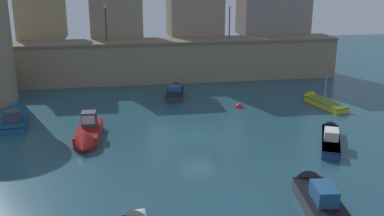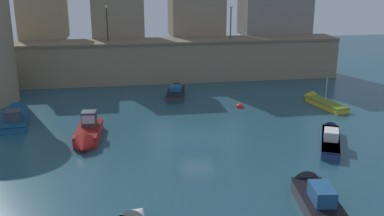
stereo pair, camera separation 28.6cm
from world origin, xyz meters
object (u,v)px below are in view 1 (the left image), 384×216
at_px(moored_boat_1, 15,116).
at_px(moored_boat_7, 318,101).
at_px(moored_boat_4, 87,135).
at_px(moored_boat_6, 316,195).
at_px(quay_lamp_0, 106,18).
at_px(quay_lamp_1, 230,17).
at_px(moored_boat_0, 331,136).
at_px(mooring_buoy_0, 239,107).
at_px(moored_boat_3, 175,92).

relative_size(moored_boat_1, moored_boat_7, 1.10).
height_order(moored_boat_4, moored_boat_6, moored_boat_4).
xyz_separation_m(quay_lamp_0, moored_boat_4, (-1.42, -18.37, -6.61)).
height_order(quay_lamp_1, moored_boat_1, quay_lamp_1).
bearing_deg(moored_boat_1, moored_boat_6, -140.59).
bearing_deg(moored_boat_1, quay_lamp_1, -67.52).
height_order(moored_boat_0, mooring_buoy_0, moored_boat_0).
height_order(moored_boat_1, moored_boat_4, moored_boat_4).
bearing_deg(mooring_buoy_0, quay_lamp_0, 135.00).
xyz_separation_m(quay_lamp_0, moored_boat_7, (19.47, -11.88, -6.86)).
relative_size(quay_lamp_1, moored_boat_1, 0.54).
bearing_deg(moored_boat_3, mooring_buoy_0, -122.56).
xyz_separation_m(quay_lamp_1, moored_boat_0, (2.35, -21.29, -6.60)).
relative_size(moored_boat_3, moored_boat_6, 0.80).
bearing_deg(moored_boat_3, quay_lamp_1, -35.09).
relative_size(quay_lamp_0, mooring_buoy_0, 5.37).
bearing_deg(moored_boat_4, quay_lamp_1, 144.98).
bearing_deg(mooring_buoy_0, moored_boat_6, -92.34).
xyz_separation_m(quay_lamp_1, moored_boat_4, (-15.16, -18.37, -6.48)).
bearing_deg(moored_boat_1, moored_boat_3, -76.27).
bearing_deg(quay_lamp_1, moored_boat_1, -150.10).
distance_m(moored_boat_1, mooring_buoy_0, 19.45).
relative_size(moored_boat_4, moored_boat_7, 0.98).
bearing_deg(moored_boat_4, moored_boat_1, -129.91).
relative_size(moored_boat_0, mooring_buoy_0, 9.76).
xyz_separation_m(quay_lamp_1, mooring_buoy_0, (-1.93, -11.80, -7.00)).
distance_m(moored_boat_1, moored_boat_3, 15.26).
xyz_separation_m(moored_boat_4, mooring_buoy_0, (13.23, 6.57, -0.52)).
bearing_deg(quay_lamp_0, moored_boat_1, -121.85).
xyz_separation_m(moored_boat_1, moored_boat_4, (6.21, -6.08, 0.15)).
height_order(quay_lamp_0, moored_boat_4, quay_lamp_0).
height_order(moored_boat_3, moored_boat_7, moored_boat_7).
distance_m(quay_lamp_1, moored_boat_7, 14.81).
bearing_deg(moored_boat_1, mooring_buoy_0, -95.99).
height_order(moored_boat_3, moored_boat_6, moored_boat_6).
bearing_deg(moored_boat_3, moored_boat_0, -135.43).
xyz_separation_m(quay_lamp_0, moored_boat_3, (6.59, -6.78, -6.72)).
relative_size(quay_lamp_1, moored_boat_7, 0.59).
height_order(moored_boat_0, moored_boat_1, moored_boat_1).
distance_m(moored_boat_3, moored_boat_7, 13.85).
bearing_deg(moored_boat_6, quay_lamp_0, 27.66).
height_order(moored_boat_1, moored_boat_6, moored_boat_6).
xyz_separation_m(moored_boat_0, moored_boat_4, (-17.50, 2.92, 0.12)).
xyz_separation_m(moored_boat_0, moored_boat_3, (-9.49, 14.51, 0.00)).
bearing_deg(quay_lamp_0, moored_boat_0, -52.93).
xyz_separation_m(moored_boat_1, moored_boat_7, (27.10, 0.41, -0.10)).
bearing_deg(moored_boat_4, mooring_buoy_0, 120.91).
distance_m(moored_boat_1, moored_boat_4, 8.70).
height_order(moored_boat_3, mooring_buoy_0, moored_boat_3).
bearing_deg(quay_lamp_0, mooring_buoy_0, -45.00).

